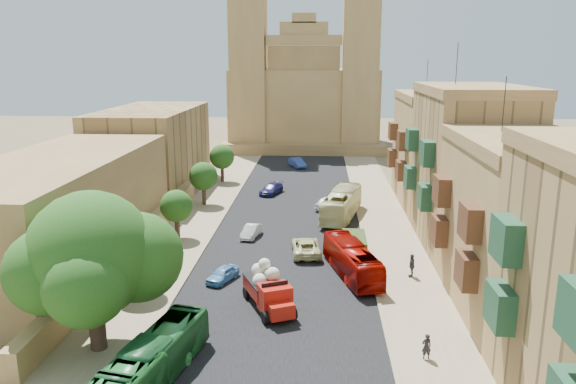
# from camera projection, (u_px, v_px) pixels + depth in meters

# --- Properties ---
(road_surface) EXTENTS (14.00, 140.00, 0.01)m
(road_surface) POSITION_uv_depth(u_px,v_px,m) (290.00, 221.00, 56.61)
(road_surface) COLOR black
(road_surface) RESTS_ON ground
(sidewalk_east) EXTENTS (5.00, 140.00, 0.01)m
(sidewalk_east) POSITION_uv_depth(u_px,v_px,m) (385.00, 223.00, 56.08)
(sidewalk_east) COLOR #8C795B
(sidewalk_east) RESTS_ON ground
(sidewalk_west) EXTENTS (5.00, 140.00, 0.01)m
(sidewalk_west) POSITION_uv_depth(u_px,v_px,m) (197.00, 220.00, 57.15)
(sidewalk_west) COLOR #8C795B
(sidewalk_west) RESTS_ON ground
(kerb_east) EXTENTS (0.25, 140.00, 0.12)m
(kerb_east) POSITION_uv_depth(u_px,v_px,m) (360.00, 222.00, 56.21)
(kerb_east) COLOR #8C795B
(kerb_east) RESTS_ON ground
(kerb_west) EXTENTS (0.25, 140.00, 0.12)m
(kerb_west) POSITION_uv_depth(u_px,v_px,m) (222.00, 220.00, 56.99)
(kerb_west) COLOR #8C795B
(kerb_west) RESTS_ON ground
(townhouse_b) EXTENTS (9.00, 14.00, 14.90)m
(townhouse_b) POSITION_uv_depth(u_px,v_px,m) (522.00, 225.00, 35.96)
(townhouse_b) COLOR olive
(townhouse_b) RESTS_ON ground
(townhouse_c) EXTENTS (9.00, 14.00, 17.40)m
(townhouse_c) POSITION_uv_depth(u_px,v_px,m) (468.00, 165.00, 49.25)
(townhouse_c) COLOR #9F7A48
(townhouse_c) RESTS_ON ground
(townhouse_d) EXTENTS (9.00, 14.00, 15.90)m
(townhouse_d) POSITION_uv_depth(u_px,v_px,m) (436.00, 148.00, 63.02)
(townhouse_d) COLOR olive
(townhouse_d) RESTS_ON ground
(west_wall) EXTENTS (1.00, 40.00, 1.80)m
(west_wall) POSITION_uv_depth(u_px,v_px,m) (136.00, 242.00, 47.40)
(west_wall) COLOR olive
(west_wall) RESTS_ON ground
(west_building_low) EXTENTS (10.00, 28.00, 8.40)m
(west_building_low) POSITION_uv_depth(u_px,v_px,m) (59.00, 210.00, 44.99)
(west_building_low) COLOR olive
(west_building_low) RESTS_ON ground
(west_building_mid) EXTENTS (10.00, 22.00, 10.00)m
(west_building_mid) POSITION_uv_depth(u_px,v_px,m) (153.00, 149.00, 70.04)
(west_building_mid) COLOR #9F7A48
(west_building_mid) RESTS_ON ground
(church) EXTENTS (28.00, 22.50, 36.30)m
(church) POSITION_uv_depth(u_px,v_px,m) (305.00, 95.00, 101.58)
(church) COLOR olive
(church) RESTS_ON ground
(ficus_tree) EXTENTS (9.17, 8.44, 9.17)m
(ficus_tree) POSITION_uv_depth(u_px,v_px,m) (93.00, 258.00, 30.64)
(ficus_tree) COLOR #3C291E
(ficus_tree) RESTS_ON ground
(street_tree_a) EXTENTS (3.41, 3.41, 5.24)m
(street_tree_a) POSITION_uv_depth(u_px,v_px,m) (133.00, 244.00, 38.88)
(street_tree_a) COLOR #3C291E
(street_tree_a) RESTS_ON ground
(street_tree_b) EXTENTS (2.94, 2.94, 4.52)m
(street_tree_b) POSITION_uv_depth(u_px,v_px,m) (176.00, 206.00, 50.65)
(street_tree_b) COLOR #3C291E
(street_tree_b) RESTS_ON ground
(street_tree_c) EXTENTS (3.16, 3.16, 4.86)m
(street_tree_c) POSITION_uv_depth(u_px,v_px,m) (203.00, 176.00, 62.24)
(street_tree_c) COLOR #3C291E
(street_tree_c) RESTS_ON ground
(street_tree_d) EXTENTS (3.25, 3.25, 5.00)m
(street_tree_d) POSITION_uv_depth(u_px,v_px,m) (222.00, 157.00, 73.87)
(street_tree_d) COLOR #3C291E
(street_tree_d) RESTS_ON ground
(red_truck) EXTENTS (4.00, 5.75, 3.19)m
(red_truck) POSITION_uv_depth(u_px,v_px,m) (269.00, 288.00, 36.66)
(red_truck) COLOR #AE180D
(red_truck) RESTS_ON ground
(olive_pickup) EXTENTS (2.00, 4.32, 1.78)m
(olive_pickup) POSITION_uv_depth(u_px,v_px,m) (354.00, 247.00, 46.38)
(olive_pickup) COLOR #33451A
(olive_pickup) RESTS_ON ground
(bus_green_north) EXTENTS (3.94, 9.08, 2.46)m
(bus_green_north) POSITION_uv_depth(u_px,v_px,m) (155.00, 358.00, 28.48)
(bus_green_north) COLOR #206630
(bus_green_north) RESTS_ON ground
(bus_red_east) EXTENTS (4.35, 9.14, 2.48)m
(bus_red_east) POSITION_uv_depth(u_px,v_px,m) (352.00, 260.00, 42.26)
(bus_red_east) COLOR #880600
(bus_red_east) RESTS_ON ground
(bus_cream_east) EXTENTS (4.72, 10.73, 2.91)m
(bus_cream_east) POSITION_uv_depth(u_px,v_px,m) (342.00, 204.00, 57.50)
(bus_cream_east) COLOR beige
(bus_cream_east) RESTS_ON ground
(car_blue_a) EXTENTS (2.43, 3.41, 1.08)m
(car_blue_a) POSITION_uv_depth(u_px,v_px,m) (223.00, 274.00, 41.38)
(car_blue_a) COLOR #4E90C1
(car_blue_a) RESTS_ON ground
(car_white_a) EXTENTS (1.75, 3.55, 1.12)m
(car_white_a) POSITION_uv_depth(u_px,v_px,m) (251.00, 231.00, 51.49)
(car_white_a) COLOR silver
(car_white_a) RESTS_ON ground
(car_cream) EXTENTS (2.73, 5.12, 1.37)m
(car_cream) POSITION_uv_depth(u_px,v_px,m) (306.00, 247.00, 46.95)
(car_cream) COLOR #CAC788
(car_cream) RESTS_ON ground
(car_dkblue) EXTENTS (3.05, 4.66, 1.26)m
(car_dkblue) POSITION_uv_depth(u_px,v_px,m) (271.00, 189.00, 67.73)
(car_dkblue) COLOR #17164C
(car_dkblue) RESTS_ON ground
(car_white_b) EXTENTS (3.22, 4.42, 1.40)m
(car_white_b) POSITION_uv_depth(u_px,v_px,m) (328.00, 203.00, 61.09)
(car_white_b) COLOR white
(car_white_b) RESTS_ON ground
(car_blue_b) EXTENTS (3.00, 4.44, 1.38)m
(car_blue_b) POSITION_uv_depth(u_px,v_px,m) (297.00, 163.00, 84.29)
(car_blue_b) COLOR #2D4394
(car_blue_b) RESTS_ON ground
(pedestrian_a) EXTENTS (0.60, 0.46, 1.49)m
(pedestrian_a) POSITION_uv_depth(u_px,v_px,m) (426.00, 347.00, 30.61)
(pedestrian_a) COLOR black
(pedestrian_a) RESTS_ON ground
(pedestrian_c) EXTENTS (0.49, 1.08, 1.81)m
(pedestrian_c) POSITION_uv_depth(u_px,v_px,m) (412.00, 266.00, 42.06)
(pedestrian_c) COLOR #343437
(pedestrian_c) RESTS_ON ground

